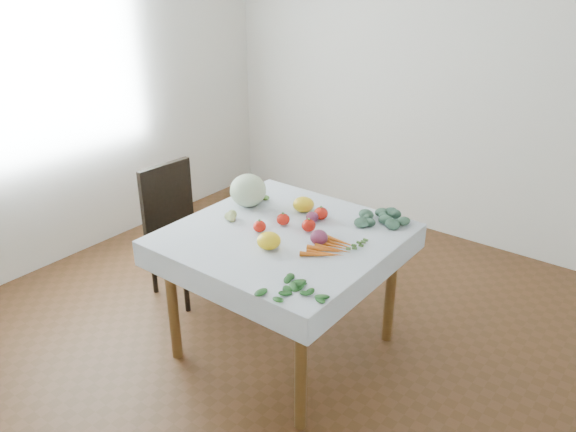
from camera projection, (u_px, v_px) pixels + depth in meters
name	position (u px, v px, depth m)	size (l,w,h in m)	color
ground	(284.00, 346.00, 3.32)	(4.00, 4.00, 0.00)	#58341B
back_wall	(448.00, 67.00, 4.19)	(4.00, 0.04, 2.70)	white
left_wall	(55.00, 76.00, 3.86)	(0.04, 4.00, 2.70)	white
table	(284.00, 249.00, 3.04)	(1.00, 1.00, 0.75)	brown
tablecloth	(284.00, 233.00, 3.00)	(1.12, 1.12, 0.01)	white
chair	(178.00, 221.00, 3.72)	(0.42, 0.42, 0.88)	black
cabbage	(248.00, 190.00, 3.29)	(0.21, 0.21, 0.19)	beige
tomato_a	(283.00, 219.00, 3.08)	(0.07, 0.07, 0.06)	red
tomato_b	(321.00, 213.00, 3.14)	(0.08, 0.08, 0.07)	red
tomato_c	(260.00, 226.00, 3.00)	(0.07, 0.07, 0.06)	red
tomato_d	(309.00, 225.00, 3.00)	(0.08, 0.08, 0.07)	red
heirloom_back	(304.00, 204.00, 3.23)	(0.12, 0.12, 0.09)	yellow
heirloom_front	(269.00, 241.00, 2.82)	(0.12, 0.12, 0.09)	yellow
onion_a	(312.00, 217.00, 3.11)	(0.07, 0.07, 0.06)	#521736
onion_b	(319.00, 237.00, 2.86)	(0.09, 0.09, 0.08)	#521736
tomatillo_cluster	(234.00, 218.00, 3.11)	(0.09, 0.11, 0.05)	tan
carrot_bunch	(331.00, 248.00, 2.81)	(0.19, 0.26, 0.03)	orange
kale_bunch	(375.00, 218.00, 3.11)	(0.30, 0.29, 0.04)	#3D644D
basil_bunch	(295.00, 291.00, 2.46)	(0.31, 0.22, 0.01)	#1C591B
dill_bunch	(251.00, 196.00, 3.43)	(0.21, 0.21, 0.02)	#507C38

